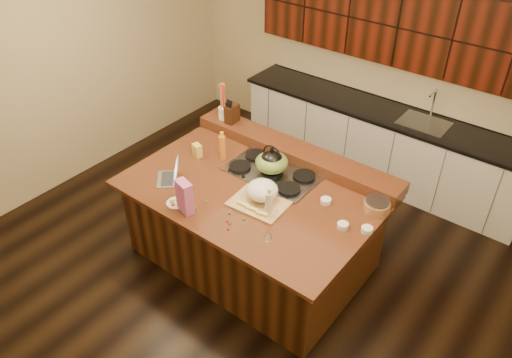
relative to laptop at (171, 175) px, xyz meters
The scene contains 31 objects.
room 0.89m from the laptop, 27.97° to the left, with size 5.52×5.02×2.72m.
island 0.95m from the laptop, 27.97° to the left, with size 2.40×1.60×0.92m.
back_ledge 1.29m from the laptop, 56.58° to the left, with size 2.40×0.30×0.12m, color black.
cooktop 0.98m from the laptop, 43.62° to the left, with size 0.92×0.52×0.05m.
back_counter 2.79m from the laptop, 68.76° to the left, with size 3.70×0.66×2.40m.
kettle 0.99m from the laptop, 43.62° to the left, with size 0.24×0.24×0.21m, color black.
green_bowl 0.99m from the laptop, 43.62° to the left, with size 0.33×0.33×0.18m, color olive.
laptop is the anchor object (origin of this frame).
oil_bottle 0.61m from the laptop, 75.19° to the left, with size 0.07×0.07×0.27m, color orange.
vinegar_bottle 1.09m from the laptop, ahead, with size 0.06×0.06×0.25m, color silver.
wooden_tray 0.94m from the laptop, 16.69° to the left, with size 0.53×0.42×0.21m.
ramekin_a 1.93m from the laptop, 14.89° to the left, with size 0.10×0.10×0.04m, color white.
ramekin_b 1.51m from the laptop, 24.12° to the left, with size 0.10×0.10×0.04m, color white.
ramekin_c 1.72m from the laptop, 13.91° to the left, with size 0.10×0.10×0.04m, color white.
strainer_bowl 1.96m from the laptop, 24.27° to the left, with size 0.24×0.24×0.09m, color #996B3F.
kitchen_timer 1.25m from the laptop, ahead, with size 0.08×0.08×0.07m, color silver.
pink_bag 0.52m from the laptop, 29.78° to the right, with size 0.17×0.09×0.32m, color #BE599C.
candy_plate 0.39m from the laptop, 38.54° to the right, with size 0.18×0.18×0.01m, color white.
package_box 0.47m from the laptop, 100.77° to the left, with size 0.10×0.07×0.14m, color #DBBC4D.
utensil_crock 1.12m from the laptop, 103.31° to the left, with size 0.12×0.12×0.14m, color white.
knife_block 1.10m from the laptop, 96.99° to the left, with size 0.10×0.17×0.20m, color black.
gumdrop_0 0.84m from the laptop, ahead, with size 0.02×0.02×0.02m, color red.
gumdrop_1 0.53m from the laptop, 19.93° to the right, with size 0.02×0.02×0.02m, color #198C26.
gumdrop_2 0.51m from the laptop, 18.37° to the right, with size 0.02×0.02×0.02m, color red.
gumdrop_3 0.89m from the laptop, 10.11° to the right, with size 0.02×0.02×0.02m, color #198C26.
gumdrop_4 0.87m from the laptop, ahead, with size 0.02×0.02×0.02m, color red.
gumdrop_5 0.78m from the laptop, ahead, with size 0.02×0.02×0.02m, color #198C26.
gumdrop_6 0.94m from the laptop, 13.47° to the right, with size 0.02×0.02×0.02m, color red.
gumdrop_7 0.94m from the laptop, ahead, with size 0.02×0.02×0.02m, color #198C26.
gumdrop_8 0.52m from the laptop, 26.00° to the right, with size 0.02×0.02×0.02m, color red.
gumdrop_9 0.51m from the laptop, ahead, with size 0.02×0.02×0.02m, color #198C26.
Camera 1 is at (2.36, -2.97, 3.80)m, focal length 35.00 mm.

